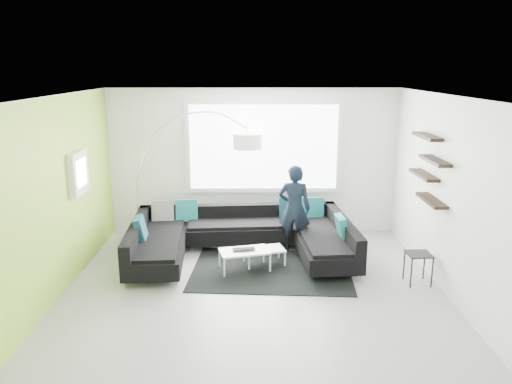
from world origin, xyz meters
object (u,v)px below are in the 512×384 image
side_table (418,268)px  person (294,209)px  sectional_sofa (241,239)px  laptop (244,251)px  coffee_table (255,258)px  arc_lamp (136,181)px

side_table → person: person is taller
sectional_sofa → person: 1.09m
person → laptop: 1.33m
laptop → side_table: bearing=-20.2°
person → laptop: bearing=56.0°
sectional_sofa → laptop: bearing=-87.6°
side_table → laptop: (-2.61, 0.49, 0.11)m
coffee_table → side_table: (2.45, -0.65, 0.07)m
person → laptop: (-0.86, -0.92, -0.43)m
coffee_table → laptop: size_ratio=2.54×
sectional_sofa → coffee_table: bearing=-63.0°
sectional_sofa → coffee_table: 0.47m
sectional_sofa → arc_lamp: arc_lamp is taller
side_table → laptop: side_table is taller
laptop → person: bearing=37.2°
side_table → coffee_table: bearing=165.2°
coffee_table → side_table: size_ratio=2.11×
sectional_sofa → person: (0.92, 0.39, 0.43)m
coffee_table → arc_lamp: size_ratio=0.41×
arc_lamp → person: arc_lamp is taller
person → laptop: person is taller
arc_lamp → laptop: bearing=-30.4°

